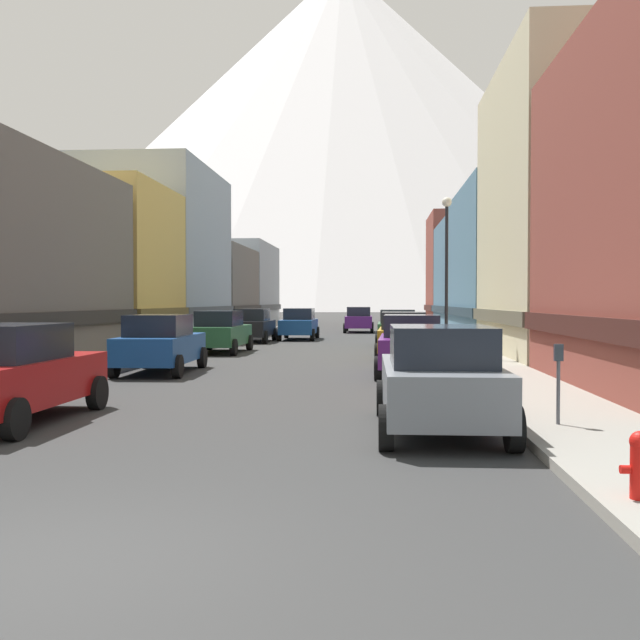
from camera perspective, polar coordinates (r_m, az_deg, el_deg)
ground_plane at (r=6.76m, az=-20.71°, el=-17.49°), size 400.00×400.00×0.00m
sidewalk_left at (r=41.82m, az=-8.08°, el=-1.43°), size 2.50×100.00×0.15m
sidewalk_right at (r=41.00m, az=9.25°, el=-1.49°), size 2.50×100.00×0.15m
storefront_left_2 at (r=37.45m, az=-17.23°, el=3.82°), size 7.31×8.09×7.81m
storefront_left_3 at (r=47.43m, az=-13.00°, el=4.92°), size 7.99×12.46×10.46m
storefront_left_4 at (r=59.51m, az=-9.09°, el=2.38°), size 7.43×12.09×6.52m
storefront_left_5 at (r=72.41m, az=-7.19°, el=2.71°), size 8.72×13.47×7.78m
storefront_right_2 at (r=30.78m, az=22.74°, el=7.54°), size 10.02×11.43×11.34m
storefront_right_3 at (r=42.84m, az=15.16°, el=4.00°), size 6.83×13.83×8.52m
storefront_right_4 at (r=55.52m, az=14.00°, el=3.17°), size 9.38×11.19×8.02m
storefront_right_5 at (r=65.69m, az=11.84°, el=3.67°), size 7.91×8.91×9.79m
car_left_0 at (r=14.22m, az=-23.07°, el=-3.83°), size 2.11×4.42×1.78m
car_left_1 at (r=22.75m, az=-12.36°, el=-1.80°), size 2.16×4.45×1.78m
car_left_2 at (r=31.12m, az=-7.79°, el=-0.90°), size 2.14×4.44×1.78m
car_left_3 at (r=39.16m, az=-5.28°, el=-0.41°), size 2.08×4.41×1.78m
car_right_0 at (r=12.35m, az=9.32°, el=-4.52°), size 2.09×4.41×1.78m
car_right_1 at (r=21.77m, az=7.15°, el=-1.92°), size 2.20×4.46×1.78m
car_right_2 at (r=27.78m, az=6.53°, el=-1.18°), size 2.19×4.46×1.78m
car_right_3 at (r=35.37m, az=6.05°, el=-0.61°), size 2.13×4.43×1.78m
car_driving_0 at (r=41.59m, az=-1.65°, el=-0.29°), size 2.06×4.40×1.78m
car_driving_1 at (r=51.28m, az=3.06°, el=0.04°), size 2.06×4.40×1.78m
fire_hydrant_near at (r=8.32m, az=23.73°, el=-10.17°), size 0.40×0.22×0.70m
parking_meter_near at (r=12.70m, az=18.12°, el=-3.90°), size 0.14×0.10×1.33m
potted_plant_0 at (r=22.61m, az=-21.20°, el=-2.64°), size 0.50×0.50×0.84m
streetlamp_right at (r=27.33m, az=9.86°, el=5.23°), size 0.36×0.36×5.86m
mountain_backdrop at (r=272.67m, az=1.76°, el=14.13°), size 243.54×243.54×123.73m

